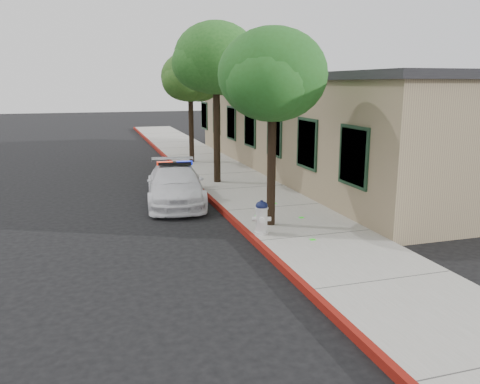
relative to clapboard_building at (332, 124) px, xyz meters
The scene contains 9 objects.
ground 11.42m from the clapboard_building, 126.62° to the right, with size 120.00×120.00×0.00m, color black.
sidewalk 8.13m from the clapboard_building, 130.31° to the right, with size 3.20×60.00×0.15m, color gray.
red_curb 9.18m from the clapboard_building, 137.85° to the right, with size 0.14×60.00×0.16m, color maroon.
clapboard_building is the anchor object (origin of this frame).
police_car 8.89m from the clapboard_building, 152.65° to the right, with size 2.34×4.63×1.41m.
fire_hydrant 10.69m from the clapboard_building, 126.83° to the right, with size 0.50×0.44×0.87m.
street_tree_near 9.88m from the clapboard_building, 126.82° to the right, with size 2.82×2.93×5.17m.
street_tree_mid 6.47m from the clapboard_building, 164.15° to the right, with size 3.42×3.15×6.01m.
street_tree_far 6.94m from the clapboard_building, 147.73° to the left, with size 2.92×2.77×5.24m.
Camera 1 is at (-3.68, -10.63, 3.90)m, focal length 36.26 mm.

